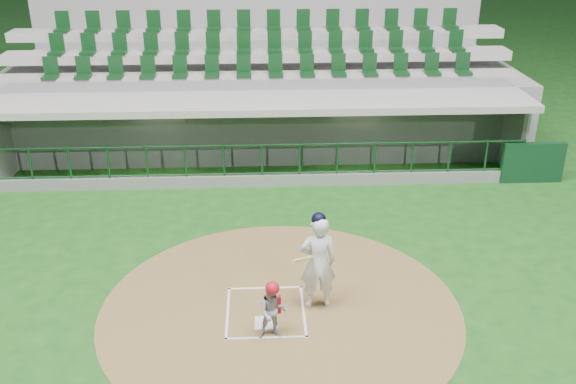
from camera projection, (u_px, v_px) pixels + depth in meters
name	position (u px, v px, depth m)	size (l,w,h in m)	color
ground	(265.00, 303.00, 12.98)	(120.00, 120.00, 0.00)	#154513
dirt_circle	(281.00, 308.00, 12.81)	(7.20, 7.20, 0.01)	brown
home_plate	(266.00, 323.00, 12.33)	(0.43, 0.43, 0.02)	silver
batter_box_chalk	(266.00, 311.00, 12.70)	(1.55, 1.80, 0.01)	silver
dugout_structure	(260.00, 133.00, 19.70)	(16.40, 3.70, 3.00)	slate
seating_deck	(260.00, 92.00, 22.34)	(17.00, 6.72, 5.15)	slate
batter	(318.00, 261.00, 12.47)	(0.93, 0.92, 2.07)	silver
catcher	(273.00, 310.00, 11.73)	(0.56, 0.44, 1.18)	#95959A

